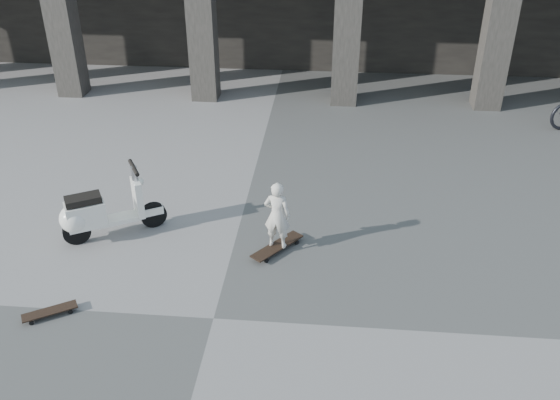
# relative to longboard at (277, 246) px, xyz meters

# --- Properties ---
(ground) EXTENTS (90.00, 90.00, 0.00)m
(ground) POSITION_rel_longboard_xyz_m (-0.72, -1.69, -0.08)
(ground) COLOR #4B4B49
(ground) RESTS_ON ground
(longboard) EXTENTS (0.81, 0.93, 0.10)m
(longboard) POSITION_rel_longboard_xyz_m (0.00, 0.00, 0.00)
(longboard) COLOR black
(longboard) RESTS_ON ground
(skateboard_spare) EXTENTS (0.71, 0.54, 0.09)m
(skateboard_spare) POSITION_rel_longboard_xyz_m (-2.96, -1.83, -0.01)
(skateboard_spare) COLOR black
(skateboard_spare) RESTS_ON ground
(child) EXTENTS (0.45, 0.33, 1.13)m
(child) POSITION_rel_longboard_xyz_m (-0.00, -0.00, 0.59)
(child) COLOR beige
(child) RESTS_ON longboard
(scooter) EXTENTS (1.55, 1.01, 1.19)m
(scooter) POSITION_rel_longboard_xyz_m (-2.97, 0.09, 0.39)
(scooter) COLOR black
(scooter) RESTS_ON ground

